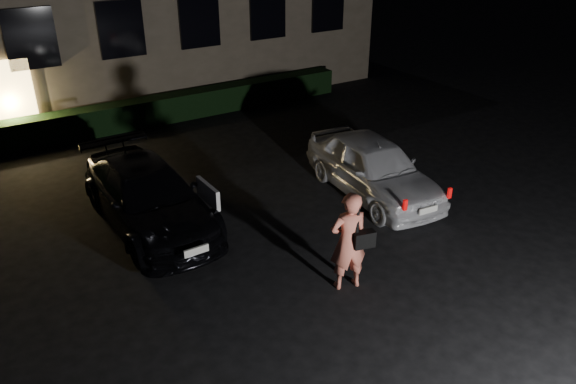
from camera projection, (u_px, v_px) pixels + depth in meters
ground at (330, 295)px, 10.23m from camera, size 80.00×80.00×0.00m
hedge at (136, 114)px, 17.94m from camera, size 15.00×0.70×0.85m
sedan at (149, 197)px, 12.24m from camera, size 2.08×4.82×1.36m
hatch at (373, 167)px, 13.55m from camera, size 2.09×4.36×1.44m
man at (349, 241)px, 10.05m from camera, size 0.82×0.63×1.95m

